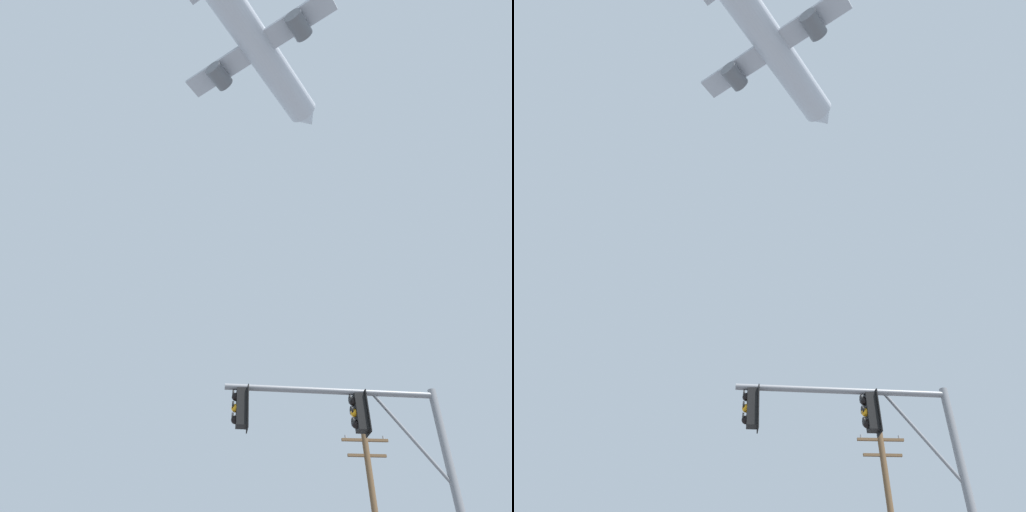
# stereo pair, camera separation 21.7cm
# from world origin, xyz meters

# --- Properties ---
(signal_pole_near) EXTENTS (5.35, 0.57, 6.56)m
(signal_pole_near) POSITION_xyz_m (3.42, 6.38, 4.88)
(signal_pole_near) COLOR slate
(signal_pole_near) RESTS_ON ground
(airplane) EXTENTS (17.17, 20.93, 6.58)m
(airplane) POSITION_xyz_m (2.17, 22.20, 53.66)
(airplane) COLOR #B7BCC6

